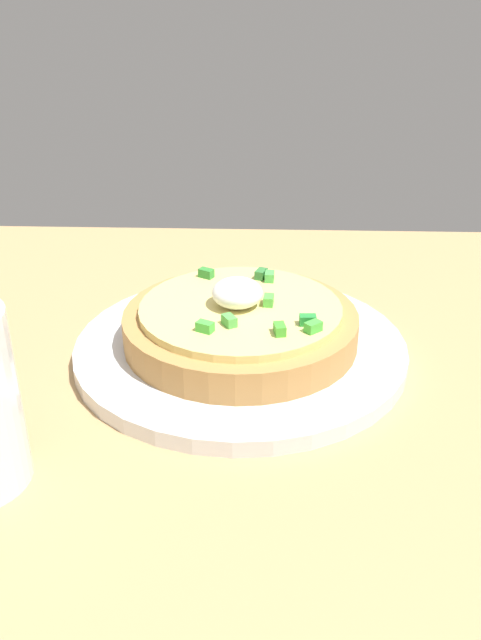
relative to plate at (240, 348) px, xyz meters
The scene contains 3 objects.
dining_table 13.37cm from the plate, 122.52° to the left, with size 125.10×87.25×2.89cm, color tan.
plate is the anchor object (origin of this frame).
pizza 2.37cm from the plate, 93.71° to the left, with size 19.57×19.57×5.67cm.
Camera 1 is at (5.18, 38.27, 31.34)cm, focal length 37.38 mm.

